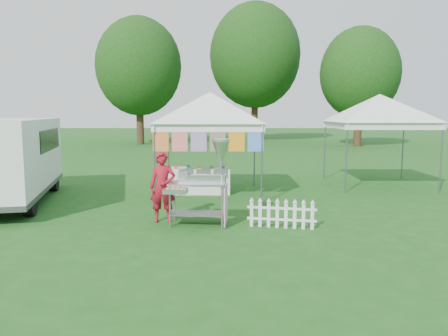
{
  "coord_description": "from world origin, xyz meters",
  "views": [
    {
      "loc": [
        0.43,
        -9.4,
        2.39
      ],
      "look_at": [
        0.42,
        0.81,
        1.1
      ],
      "focal_mm": 35.0,
      "sensor_mm": 36.0,
      "label": 1
    }
  ],
  "objects": [
    {
      "name": "canopy_right",
      "position": [
        5.5,
        5.0,
        2.99
      ],
      "size": [
        4.24,
        4.24,
        3.45
      ],
      "color": "#59595E",
      "rests_on": "ground"
    },
    {
      "name": "display_table",
      "position": [
        -0.31,
        3.48,
        0.38
      ],
      "size": [
        1.8,
        0.7,
        0.76
      ],
      "primitive_type": "cube",
      "color": "white",
      "rests_on": "ground"
    },
    {
      "name": "tree_right",
      "position": [
        10.0,
        22.0,
        5.18
      ],
      "size": [
        5.6,
        5.6,
        8.42
      ],
      "color": "#3A2A15",
      "rests_on": "ground"
    },
    {
      "name": "tree_mid",
      "position": [
        3.0,
        28.0,
        7.14
      ],
      "size": [
        7.6,
        7.6,
        11.52
      ],
      "color": "#3A2A15",
      "rests_on": "ground"
    },
    {
      "name": "cargo_van",
      "position": [
        -5.41,
        2.15,
        1.2
      ],
      "size": [
        3.25,
        5.69,
        2.23
      ],
      "rotation": [
        0.0,
        0.0,
        0.22
      ],
      "color": "white",
      "rests_on": "ground"
    },
    {
      "name": "canopy_main",
      "position": [
        0.0,
        3.49,
        2.99
      ],
      "size": [
        4.24,
        4.24,
        3.45
      ],
      "color": "#59595E",
      "rests_on": "ground"
    },
    {
      "name": "donut_cart",
      "position": [
        0.05,
        -0.25,
        1.09
      ],
      "size": [
        1.39,
        0.86,
        1.85
      ],
      "rotation": [
        0.0,
        0.0,
        -0.09
      ],
      "color": "gray",
      "rests_on": "ground"
    },
    {
      "name": "ground",
      "position": [
        0.0,
        0.0,
        0.0
      ],
      "size": [
        120.0,
        120.0,
        0.0
      ],
      "primitive_type": "plane",
      "color": "#194D16",
      "rests_on": "ground"
    },
    {
      "name": "tree_left",
      "position": [
        -6.0,
        24.0,
        5.83
      ],
      "size": [
        6.4,
        6.4,
        9.53
      ],
      "color": "#3A2A15",
      "rests_on": "ground"
    },
    {
      "name": "picket_fence",
      "position": [
        1.62,
        -0.51,
        0.29
      ],
      "size": [
        1.42,
        0.31,
        0.56
      ],
      "rotation": [
        0.0,
        0.0,
        -0.2
      ],
      "color": "white",
      "rests_on": "ground"
    },
    {
      "name": "vendor",
      "position": [
        -0.93,
        0.02,
        0.78
      ],
      "size": [
        0.58,
        0.39,
        1.56
      ],
      "primitive_type": "imported",
      "rotation": [
        0.0,
        0.0,
        0.03
      ],
      "color": "maroon",
      "rests_on": "ground"
    }
  ]
}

